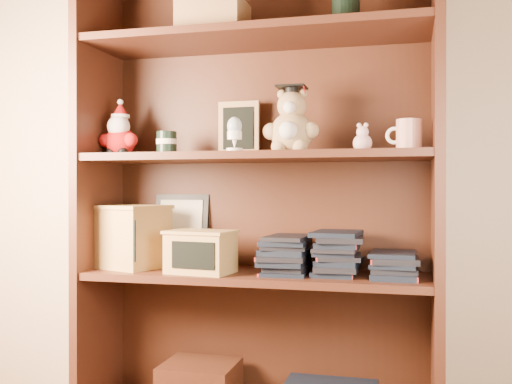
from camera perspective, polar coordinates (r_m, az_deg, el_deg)
bookcase at (r=2.06m, az=0.28°, el=-1.14°), size 1.20×0.35×1.60m
shelf_lower at (r=2.03m, az=0.00°, el=-8.00°), size 1.14×0.33×0.02m
shelf_upper at (r=2.01m, az=0.00°, el=3.35°), size 1.14×0.33×0.02m
santa_plush at (r=2.19m, az=-12.86°, el=5.40°), size 0.15×0.11×0.21m
teachers_tin at (r=2.12m, az=-8.51°, el=4.65°), size 0.07×0.07×0.08m
chalkboard_plaque at (r=2.15m, az=-1.63°, el=5.97°), size 0.15×0.08×0.19m
egg_cup at (r=1.96m, az=-2.06°, el=5.62°), size 0.05×0.05×0.12m
grad_teddy_bear at (r=1.98m, az=3.39°, el=6.24°), size 0.19×0.16×0.23m
pink_figurine at (r=1.96m, az=10.11°, el=4.85°), size 0.06×0.06×0.10m
teacher_mug at (r=1.95m, az=14.29°, el=5.26°), size 0.11×0.08×0.10m
certificate_frame at (r=2.25m, az=-7.14°, el=-3.54°), size 0.21×0.05×0.26m
treats_box at (r=2.17m, az=-11.58°, el=-4.14°), size 0.26×0.26×0.22m
pencils_box at (r=2.01m, az=-5.28°, el=-5.65°), size 0.24×0.18×0.14m
book_stack_left at (r=2.00m, az=3.00°, el=-5.93°), size 0.14×0.20×0.13m
book_stack_mid at (r=1.97m, az=7.82°, el=-5.78°), size 0.14×0.20×0.14m
book_stack_right at (r=1.96m, az=13.18°, el=-6.76°), size 0.14×0.20×0.08m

